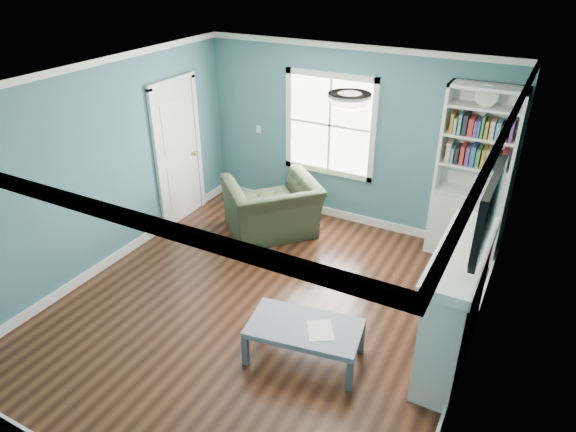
% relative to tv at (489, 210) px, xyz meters
% --- Properties ---
extents(floor, '(5.00, 5.00, 0.00)m').
position_rel_tv_xyz_m(floor, '(-2.20, -0.20, -1.72)').
color(floor, black).
rests_on(floor, ground).
extents(room_walls, '(5.00, 5.00, 5.00)m').
position_rel_tv_xyz_m(room_walls, '(-2.20, -0.20, -0.14)').
color(room_walls, '#397478').
rests_on(room_walls, ground).
extents(trim, '(4.50, 5.00, 2.60)m').
position_rel_tv_xyz_m(trim, '(-2.20, -0.20, -0.49)').
color(trim, white).
rests_on(trim, ground).
extents(window, '(1.40, 0.06, 1.50)m').
position_rel_tv_xyz_m(window, '(-2.50, 2.29, -0.27)').
color(window, white).
rests_on(window, room_walls).
extents(bookshelf, '(0.90, 0.35, 2.31)m').
position_rel_tv_xyz_m(bookshelf, '(-0.43, 2.10, -0.80)').
color(bookshelf, silver).
rests_on(bookshelf, ground).
extents(fireplace, '(0.44, 1.58, 1.30)m').
position_rel_tv_xyz_m(fireplace, '(-0.12, 0.00, -1.09)').
color(fireplace, black).
rests_on(fireplace, ground).
extents(tv, '(0.06, 1.10, 0.65)m').
position_rel_tv_xyz_m(tv, '(0.00, 0.00, 0.00)').
color(tv, black).
rests_on(tv, fireplace).
extents(door, '(0.12, 0.98, 2.17)m').
position_rel_tv_xyz_m(door, '(-4.42, 1.20, -0.65)').
color(door, silver).
rests_on(door, ground).
extents(ceiling_fixture, '(0.38, 0.38, 0.15)m').
position_rel_tv_xyz_m(ceiling_fixture, '(-1.30, -0.10, 0.82)').
color(ceiling_fixture, white).
rests_on(ceiling_fixture, room_walls).
extents(light_switch, '(0.08, 0.01, 0.12)m').
position_rel_tv_xyz_m(light_switch, '(-3.70, 2.28, -0.52)').
color(light_switch, white).
rests_on(light_switch, room_walls).
extents(recliner, '(1.43, 1.46, 1.08)m').
position_rel_tv_xyz_m(recliner, '(-2.97, 1.40, -1.18)').
color(recliner, black).
rests_on(recliner, ground).
extents(coffee_table, '(1.20, 0.79, 0.41)m').
position_rel_tv_xyz_m(coffee_table, '(-1.41, -0.69, -1.37)').
color(coffee_table, '#4B505A').
rests_on(coffee_table, ground).
extents(paper_sheet, '(0.37, 0.39, 0.00)m').
position_rel_tv_xyz_m(paper_sheet, '(-1.24, -0.68, -1.32)').
color(paper_sheet, white).
rests_on(paper_sheet, coffee_table).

